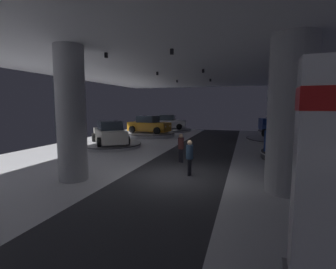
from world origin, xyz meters
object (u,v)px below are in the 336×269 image
Objects in this scene: brand_sign_pylon at (333,178)px; pickup_truck_mid_right at (317,137)px; visitor_walking_near at (181,146)px; display_platform_mid_left at (110,145)px; pickup_truck_deep_right at (288,122)px; column_left at (71,114)px; display_platform_deep_left at (168,130)px; display_platform_far_left at (149,134)px; visitor_walking_far at (190,155)px; display_car_deep_left at (168,122)px; display_platform_far_right at (283,140)px; display_platform_deep_right at (285,132)px; display_car_mid_left at (110,133)px; display_car_far_left at (149,125)px; display_platform_mid_right at (312,156)px; column_right at (291,116)px; display_car_far_right at (283,130)px.

pickup_truck_mid_right is at bearing 77.44° from brand_sign_pylon.
display_platform_mid_left is at bearing 151.83° from visitor_walking_near.
column_left is at bearing -117.62° from pickup_truck_deep_right.
display_platform_deep_left is at bearing 87.35° from display_platform_mid_left.
pickup_truck_deep_right is at bearing 25.56° from display_platform_far_left.
display_car_deep_left is at bearing 110.02° from visitor_walking_far.
visitor_walking_far is (-3.65, 6.35, -1.08)m from brand_sign_pylon.
display_platform_far_left is at bearing 119.77° from visitor_walking_near.
display_platform_far_right is 1.07× the size of display_platform_deep_right.
display_car_mid_left is at bearing -151.10° from display_platform_far_right.
display_platform_deep_right is 19.57m from display_platform_mid_left.
pickup_truck_deep_right is (13.92, 6.64, 0.15)m from display_car_far_left.
display_platform_mid_left is at bearing 177.44° from display_platform_mid_right.
display_platform_mid_right is at bearing -85.59° from display_platform_far_right.
visitor_walking_far is (-5.44, -12.92, 0.76)m from display_platform_far_right.
column_right is 17.87m from display_car_far_left.
column_left is 0.97× the size of display_platform_deep_right.
pickup_truck_mid_right reaches higher than visitor_walking_near.
pickup_truck_deep_right is 3.50× the size of visitor_walking_far.
visitor_walking_far is at bearing -67.13° from visitor_walking_near.
visitor_walking_near is at bearing 51.78° from column_left.
pickup_truck_mid_right reaches higher than display_platform_deep_right.
display_platform_mid_right is at bearing -30.61° from display_platform_far_left.
display_car_mid_left is at bearing -135.84° from pickup_truck_deep_right.
display_platform_deep_left is (-10.66, 19.88, -2.60)m from column_right.
display_platform_deep_right is 3.57× the size of visitor_walking_far.
display_platform_mid_right is at bearing 21.88° from visitor_walking_near.
brand_sign_pylon is at bearing -96.95° from pickup_truck_deep_right.
display_platform_far_right is 6.75m from display_platform_deep_right.
display_car_far_right is 0.82× the size of display_platform_deep_left.
pickup_truck_deep_right is at bearing 86.89° from display_platform_mid_right.
display_car_deep_left is at bearing 96.36° from column_left.
display_platform_deep_left is (0.60, 12.99, 0.00)m from display_platform_mid_left.
display_car_far_right is at bearing 28.90° from display_platform_mid_left.
display_platform_mid_right is (2.20, 6.28, -2.55)m from column_right.
visitor_walking_near is at bearing -60.23° from display_platform_far_left.
display_platform_mid_left is 1.06× the size of display_car_deep_left.
display_platform_deep_right is 1.28× the size of display_car_deep_left.
display_car_deep_left reaches higher than display_platform_far_right.
display_car_mid_left is (-11.06, 12.18, -0.95)m from brand_sign_pylon.
pickup_truck_mid_right reaches higher than display_platform_far_right.
brand_sign_pylon is 0.86× the size of display_car_far_left.
display_car_mid_left is at bearing -92.46° from display_car_far_left.
display_platform_far_right is 1.09× the size of pickup_truck_deep_right.
display_car_mid_left is at bearing 178.45° from pickup_truck_mid_right.
column_left is at bearing 152.27° from brand_sign_pylon.
brand_sign_pylon is 16.58m from display_platform_mid_left.
display_car_far_left is (-2.57, 15.06, -1.61)m from column_left.
display_car_mid_left is at bearing -150.98° from display_car_far_right.
pickup_truck_mid_right is (13.38, -7.55, 0.17)m from display_car_far_left.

